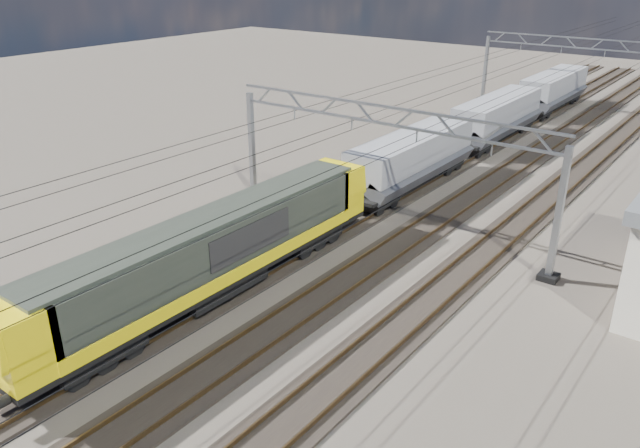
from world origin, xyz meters
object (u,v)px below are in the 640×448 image
Objects in this scene: locomotive at (214,250)px; hopper_wagon_third at (554,88)px; catenary_gantry_mid at (382,165)px; hopper_wagon_mid at (497,115)px; catenary_gantry_far at (579,72)px; hopper_wagon_lead at (412,157)px.

locomotive is 46.10m from hopper_wagon_third.
catenary_gantry_mid reaches higher than hopper_wagon_mid.
catenary_gantry_mid is at bearing -84.63° from hopper_wagon_mid.
catenary_gantry_far is 1.53× the size of hopper_wagon_lead.
catenary_gantry_mid is at bearing -86.77° from hopper_wagon_third.
hopper_wagon_third is at bearing 90.00° from hopper_wagon_lead.
hopper_wagon_mid is 1.00× the size of hopper_wagon_third.
hopper_wagon_third is (-0.00, 46.10, -0.09)m from locomotive.
hopper_wagon_third is (-2.00, 35.47, -1.67)m from catenary_gantry_mid.
catenary_gantry_far is (0.00, 36.00, 0.00)m from catenary_gantry_mid.
hopper_wagon_lead is (-2.00, 7.07, -1.67)m from catenary_gantry_mid.
hopper_wagon_lead is at bearing -90.00° from hopper_wagon_mid.
hopper_wagon_third is at bearing 90.00° from hopper_wagon_mid.
catenary_gantry_far reaches higher than hopper_wagon_mid.
hopper_wagon_lead is 1.00× the size of hopper_wagon_third.
hopper_wagon_lead is 28.40m from hopper_wagon_third.
hopper_wagon_mid and hopper_wagon_third have the same top height.
hopper_wagon_lead and hopper_wagon_third have the same top height.
catenary_gantry_far is 14.96m from hopper_wagon_mid.
locomotive is at bearing -90.00° from hopper_wagon_third.
catenary_gantry_mid is 1.00× the size of catenary_gantry_far.
catenary_gantry_far is 1.53× the size of hopper_wagon_third.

